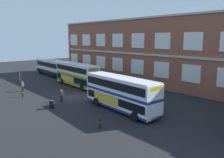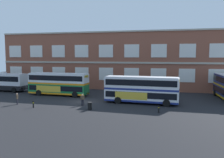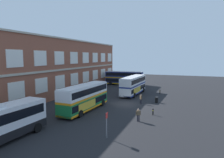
{
  "view_description": "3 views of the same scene",
  "coord_description": "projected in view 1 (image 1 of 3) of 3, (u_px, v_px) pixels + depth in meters",
  "views": [
    {
      "loc": [
        28.47,
        -17.29,
        8.65
      ],
      "look_at": [
        3.84,
        4.31,
        2.73
      ],
      "focal_mm": 36.52,
      "sensor_mm": 36.0,
      "label": 1
    },
    {
      "loc": [
        13.74,
        -35.04,
        7.24
      ],
      "look_at": [
        4.38,
        1.84,
        3.53
      ],
      "focal_mm": 38.81,
      "sensor_mm": 36.0,
      "label": 2
    },
    {
      "loc": [
        -33.0,
        -9.98,
        8.45
      ],
      "look_at": [
        2.99,
        3.81,
        4.02
      ],
      "focal_mm": 31.44,
      "sensor_mm": 36.0,
      "label": 3
    }
  ],
  "objects": [
    {
      "name": "ground_plane",
      "position": [
        84.0,
        95.0,
        35.12
      ],
      "size": [
        120.0,
        120.0,
        0.0
      ],
      "primitive_type": "plane",
      "color": "black"
    },
    {
      "name": "waiting_passenger",
      "position": [
        23.0,
        86.0,
        37.2
      ],
      "size": [
        0.41,
        0.6,
        1.7
      ],
      "color": "black",
      "rests_on": "ground"
    },
    {
      "name": "touring_coach",
      "position": [
        51.0,
        67.0,
        53.28
      ],
      "size": [
        12.12,
        3.37,
        3.8
      ],
      "color": "silver",
      "rests_on": "ground"
    },
    {
      "name": "double_decker_middle",
      "position": [
        121.0,
        93.0,
        27.34
      ],
      "size": [
        11.13,
        3.32,
        4.07
      ],
      "color": "silver",
      "rests_on": "ground"
    },
    {
      "name": "second_passenger",
      "position": [
        61.0,
        95.0,
        31.26
      ],
      "size": [
        0.54,
        0.51,
        1.7
      ],
      "color": "black",
      "rests_on": "ground"
    },
    {
      "name": "brick_terminal_building",
      "position": [
        163.0,
        52.0,
        42.41
      ],
      "size": [
        54.45,
        8.19,
        12.3
      ],
      "color": "brown",
      "rests_on": "ground"
    },
    {
      "name": "station_litter_bin",
      "position": [
        52.0,
        104.0,
        28.25
      ],
      "size": [
        0.6,
        0.6,
        1.03
      ],
      "color": "black",
      "rests_on": "ground"
    },
    {
      "name": "bus_stand_flag",
      "position": [
        20.0,
        76.0,
        42.97
      ],
      "size": [
        0.44,
        0.1,
        2.7
      ],
      "color": "slate",
      "rests_on": "ground"
    },
    {
      "name": "double_decker_near",
      "position": [
        77.0,
        74.0,
        41.28
      ],
      "size": [
        11.1,
        3.2,
        4.07
      ],
      "color": "#197038",
      "rests_on": "ground"
    },
    {
      "name": "safety_bollard_east",
      "position": [
        100.0,
        124.0,
        21.92
      ],
      "size": [
        0.19,
        0.19,
        0.95
      ],
      "color": "black",
      "rests_on": "ground"
    },
    {
      "name": "safety_bollard_west",
      "position": [
        22.0,
        94.0,
        33.8
      ],
      "size": [
        0.19,
        0.19,
        0.95
      ],
      "color": "black",
      "rests_on": "ground"
    }
  ]
}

